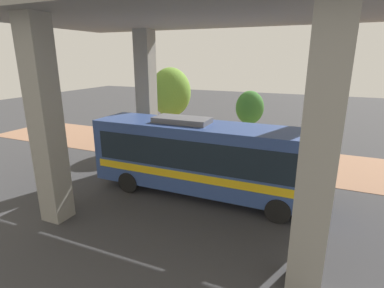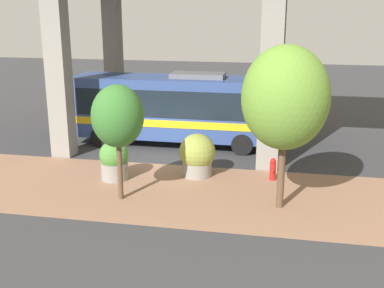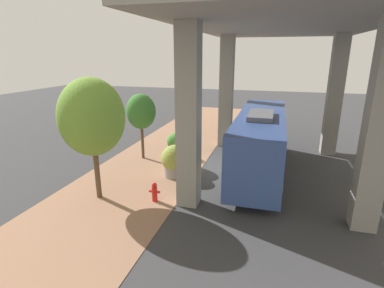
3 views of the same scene
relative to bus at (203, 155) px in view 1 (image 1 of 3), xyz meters
name	(u,v)px [view 1 (image 1 of 3)]	position (x,y,z in m)	size (l,w,h in m)	color
ground_plane	(225,171)	(-3.25, 0.10, -1.96)	(80.00, 80.00, 0.00)	#38383A
sidewalk_strip	(239,156)	(-6.25, 0.10, -1.95)	(6.00, 40.00, 0.02)	#936B51
overpass	(199,32)	(0.75, 0.10, 5.19)	(9.40, 17.32, 8.28)	gray
bus	(203,155)	(0.00, 0.00, 0.00)	(2.53, 10.27, 3.61)	#334C8C
fire_hydrant	(158,148)	(-4.29, -4.85, -1.49)	(0.51, 0.25, 0.93)	red
planter_front	(256,150)	(-5.39, 1.34, -1.17)	(1.15, 1.15, 1.60)	gray
planter_middle	(201,147)	(-4.37, -1.82, -1.08)	(1.47, 1.47, 1.77)	gray
street_tree_near	(250,108)	(-7.30, 0.42, 1.08)	(1.82, 1.82, 4.15)	brown
street_tree_far	(171,92)	(-6.95, -5.19, 1.86)	(2.86, 2.86, 5.55)	brown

